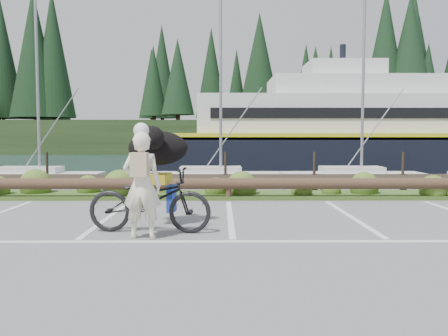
% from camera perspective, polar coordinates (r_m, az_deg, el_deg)
% --- Properties ---
extents(ground, '(72.00, 72.00, 0.00)m').
position_cam_1_polar(ground, '(8.31, 1.02, -8.25)').
color(ground, '#5F5F61').
extents(harbor_backdrop, '(170.00, 160.00, 30.00)m').
position_cam_1_polar(harbor_backdrop, '(86.55, 0.04, 2.83)').
color(harbor_backdrop, '#172D38').
rests_on(harbor_backdrop, ground).
extents(vegetation_strip, '(34.00, 1.60, 0.10)m').
position_cam_1_polar(vegetation_strip, '(13.53, 0.48, -3.27)').
color(vegetation_strip, '#3D5B21').
rests_on(vegetation_strip, ground).
extents(log_rail, '(32.00, 0.30, 0.60)m').
position_cam_1_polar(log_rail, '(12.84, 0.52, -3.89)').
color(log_rail, '#443021').
rests_on(log_rail, ground).
extents(bicycle, '(2.30, 0.98, 1.17)m').
position_cam_1_polar(bicycle, '(8.68, -8.94, -3.84)').
color(bicycle, black).
rests_on(bicycle, ground).
extents(cyclist, '(0.70, 0.49, 1.82)m').
position_cam_1_polar(cyclist, '(8.14, -9.85, -2.08)').
color(cyclist, white).
rests_on(cyclist, ground).
extents(dog, '(0.67, 1.20, 0.67)m').
position_cam_1_polar(dog, '(9.30, -7.95, 2.39)').
color(dog, black).
rests_on(dog, bicycle).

